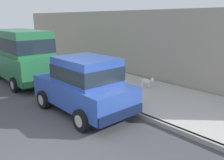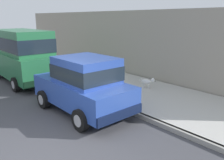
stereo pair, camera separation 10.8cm
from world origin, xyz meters
name	(u,v)px [view 2 (the right image)]	position (x,y,z in m)	size (l,w,h in m)	color
ground_plane	(44,152)	(0.00, 0.00, 0.00)	(80.00, 80.00, 0.00)	#424247
curb	(137,114)	(3.20, 0.00, 0.07)	(0.16, 64.00, 0.14)	gray
sidewalk	(170,101)	(5.00, 0.00, 0.07)	(3.60, 64.00, 0.14)	#B7B5AD
car_blue_hatchback	(84,84)	(2.14, 1.40, 0.98)	(1.98, 3.81, 1.88)	#28479E
car_green_van	(23,53)	(2.15, 6.66, 1.39)	(2.18, 4.92, 2.52)	#23663D
dog_white	(148,81)	(5.53, 1.52, 0.43)	(0.36, 0.72, 0.49)	white
building_facade	(112,42)	(7.10, 5.65, 1.73)	(0.50, 20.00, 3.45)	#9E9384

